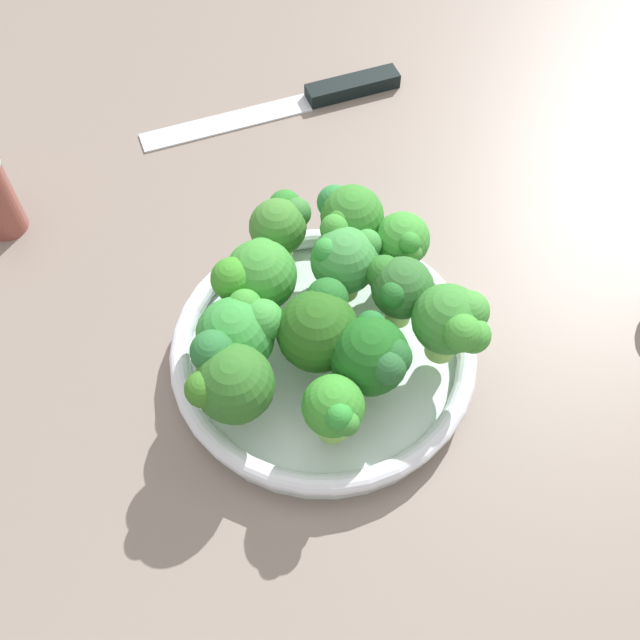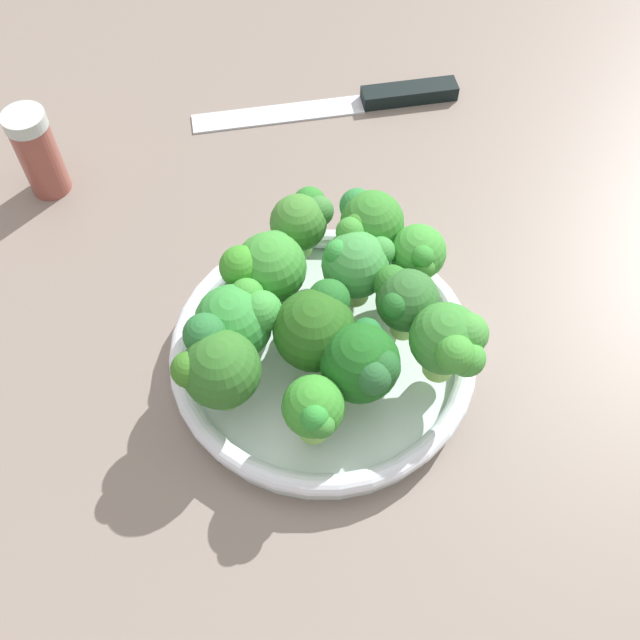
{
  "view_description": "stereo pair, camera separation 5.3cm",
  "coord_description": "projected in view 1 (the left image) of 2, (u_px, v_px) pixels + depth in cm",
  "views": [
    {
      "loc": [
        30.0,
        8.77,
        50.04
      ],
      "look_at": [
        1.99,
        -0.26,
        5.8
      ],
      "focal_mm": 41.72,
      "sensor_mm": 36.0,
      "label": 1
    },
    {
      "loc": [
        27.92,
        13.65,
        50.04
      ],
      "look_at": [
        1.99,
        -0.26,
        5.8
      ],
      "focal_mm": 41.72,
      "sensor_mm": 36.0,
      "label": 2
    }
  ],
  "objects": [
    {
      "name": "ground_plane",
      "position": [
        331.0,
        350.0,
        0.6
      ],
      "size": [
        130.0,
        130.0,
        2.5
      ],
      "primitive_type": "cube",
      "color": "slate"
    },
    {
      "name": "bowl",
      "position": [
        320.0,
        352.0,
        0.57
      ],
      "size": [
        23.22,
        23.22,
        2.8
      ],
      "color": "silver",
      "rests_on": "ground_plane"
    },
    {
      "name": "broccoli_floret_0",
      "position": [
        346.0,
        259.0,
        0.55
      ],
      "size": [
        5.24,
        5.07,
        6.39
      ],
      "color": "#94BD5F",
      "rests_on": "bowl"
    },
    {
      "name": "broccoli_floret_1",
      "position": [
        319.0,
        326.0,
        0.52
      ],
      "size": [
        6.62,
        5.87,
        6.54
      ],
      "color": "#96CA74",
      "rests_on": "bowl"
    },
    {
      "name": "broccoli_floret_2",
      "position": [
        257.0,
        276.0,
        0.54
      ],
      "size": [
        5.99,
        5.8,
        6.37
      ],
      "color": "#8FCC6F",
      "rests_on": "bowl"
    },
    {
      "name": "broccoli_floret_3",
      "position": [
        238.0,
        335.0,
        0.52
      ],
      "size": [
        6.76,
        5.93,
        6.25
      ],
      "color": "#91CC5B",
      "rests_on": "bowl"
    },
    {
      "name": "broccoli_floret_4",
      "position": [
        399.0,
        287.0,
        0.54
      ],
      "size": [
        4.71,
        5.2,
        6.24
      ],
      "color": "#A0D565",
      "rests_on": "bowl"
    },
    {
      "name": "broccoli_floret_5",
      "position": [
        349.0,
        217.0,
        0.57
      ],
      "size": [
        4.9,
        5.46,
        6.82
      ],
      "color": "#8FD05C",
      "rests_on": "bowl"
    },
    {
      "name": "broccoli_floret_6",
      "position": [
        402.0,
        243.0,
        0.56
      ],
      "size": [
        4.3,
        4.26,
        5.89
      ],
      "color": "#92D06A",
      "rests_on": "bowl"
    },
    {
      "name": "broccoli_floret_7",
      "position": [
        230.0,
        381.0,
        0.49
      ],
      "size": [
        5.42,
        6.13,
        6.81
      ],
      "color": "#75B259",
      "rests_on": "bowl"
    },
    {
      "name": "broccoli_floret_8",
      "position": [
        373.0,
        356.0,
        0.51
      ],
      "size": [
        5.8,
        5.7,
        6.49
      ],
      "color": "#85C45A",
      "rests_on": "bowl"
    },
    {
      "name": "broccoli_floret_9",
      "position": [
        334.0,
        409.0,
        0.49
      ],
      "size": [
        4.22,
        4.22,
        5.73
      ],
      "color": "#8FCE5B",
      "rests_on": "bowl"
    },
    {
      "name": "broccoli_floret_10",
      "position": [
        452.0,
        326.0,
        0.51
      ],
      "size": [
        5.05,
        5.72,
        6.79
      ],
      "color": "#92CE5B",
      "rests_on": "bowl"
    },
    {
      "name": "broccoli_floret_11",
      "position": [
        281.0,
        224.0,
        0.58
      ],
      "size": [
        5.51,
        4.52,
        5.4
      ],
      "color": "#84C759",
      "rests_on": "bowl"
    },
    {
      "name": "knife",
      "position": [
        308.0,
        99.0,
        0.74
      ],
      "size": [
        18.37,
        22.36,
        1.5
      ],
      "color": "silver",
      "rests_on": "ground_plane"
    }
  ]
}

